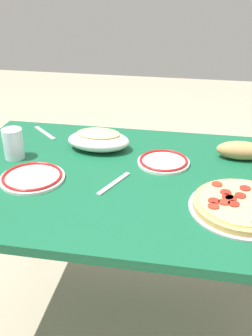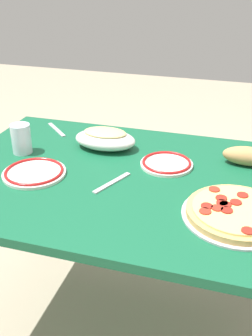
% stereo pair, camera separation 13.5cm
% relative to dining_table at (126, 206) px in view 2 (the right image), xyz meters
% --- Properties ---
extents(ground_plane, '(8.00, 8.00, 0.00)m').
position_rel_dining_table_xyz_m(ground_plane, '(0.00, 0.00, -0.59)').
color(ground_plane, tan).
rests_on(ground_plane, ground).
extents(dining_table, '(1.24, 0.85, 0.71)m').
position_rel_dining_table_xyz_m(dining_table, '(0.00, 0.00, 0.00)').
color(dining_table, '#145938').
rests_on(dining_table, ground).
extents(pepperoni_pizza, '(0.31, 0.31, 0.03)m').
position_rel_dining_table_xyz_m(pepperoni_pizza, '(-0.37, 0.14, 0.13)').
color(pepperoni_pizza, '#B7B7BC').
rests_on(pepperoni_pizza, dining_table).
extents(baked_pasta_dish, '(0.24, 0.15, 0.08)m').
position_rel_dining_table_xyz_m(baked_pasta_dish, '(0.14, -0.20, 0.16)').
color(baked_pasta_dish, white).
rests_on(baked_pasta_dish, dining_table).
extents(water_glass, '(0.07, 0.07, 0.11)m').
position_rel_dining_table_xyz_m(water_glass, '(0.43, -0.07, 0.18)').
color(water_glass, silver).
rests_on(water_glass, dining_table).
extents(side_plate_near, '(0.19, 0.19, 0.02)m').
position_rel_dining_table_xyz_m(side_plate_near, '(-0.12, -0.12, 0.13)').
color(side_plate_near, white).
rests_on(side_plate_near, dining_table).
extents(side_plate_far, '(0.22, 0.22, 0.02)m').
position_rel_dining_table_xyz_m(side_plate_far, '(0.30, 0.08, 0.13)').
color(side_plate_far, white).
rests_on(side_plate_far, dining_table).
extents(bread_loaf, '(0.18, 0.07, 0.07)m').
position_rel_dining_table_xyz_m(bread_loaf, '(-0.39, -0.21, 0.15)').
color(bread_loaf, tan).
rests_on(bread_loaf, dining_table).
extents(fork_left, '(0.08, 0.16, 0.00)m').
position_rel_dining_table_xyz_m(fork_left, '(0.03, 0.06, 0.12)').
color(fork_left, '#B7B7BC').
rests_on(fork_left, dining_table).
extents(fork_right, '(0.13, 0.13, 0.00)m').
position_rel_dining_table_xyz_m(fork_right, '(0.41, -0.31, 0.12)').
color(fork_right, '#B7B7BC').
rests_on(fork_right, dining_table).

